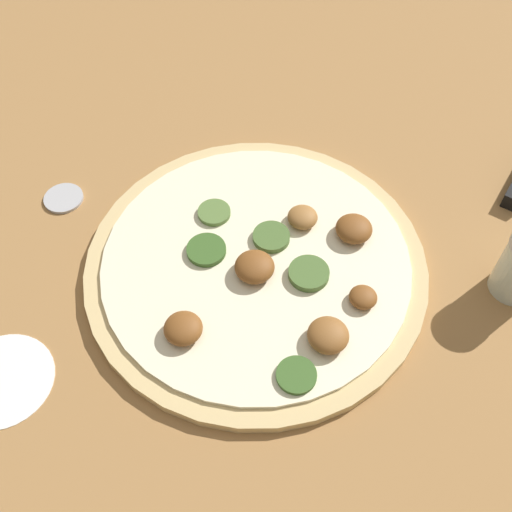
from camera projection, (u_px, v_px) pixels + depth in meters
ground_plane at (256, 268)px, 0.61m from camera, size 3.00×3.00×0.00m
pizza at (259, 265)px, 0.60m from camera, size 0.34×0.34×0.03m
loose_cap at (63, 197)px, 0.66m from camera, size 0.04×0.04×0.01m
flour_patch at (2, 380)px, 0.53m from camera, size 0.09×0.09×0.00m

